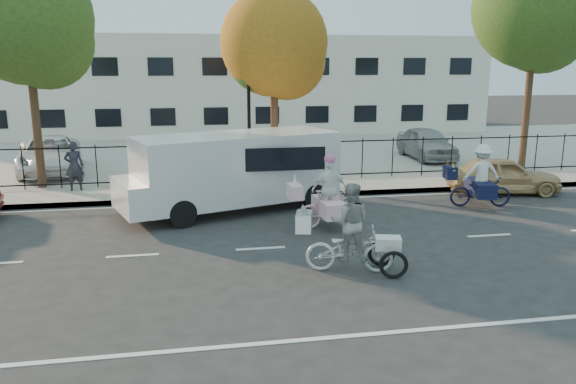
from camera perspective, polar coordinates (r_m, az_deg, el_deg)
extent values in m
plane|color=#333334|center=(13.66, -2.81, -5.76)|extent=(120.00, 120.00, 0.00)
cube|color=#A8A399|center=(18.47, -4.82, -0.57)|extent=(60.00, 0.10, 0.15)
cube|color=#A8A399|center=(19.49, -5.11, 0.14)|extent=(60.00, 2.20, 0.15)
cube|color=#A8A399|center=(28.21, -6.72, 4.08)|extent=(60.00, 15.60, 0.15)
cube|color=silver|center=(37.90, -7.79, 10.74)|extent=(34.00, 10.00, 6.00)
cylinder|color=black|center=(19.87, -3.97, 6.48)|extent=(0.12, 0.12, 4.00)
sphere|color=white|center=(19.75, -4.06, 12.69)|extent=(0.36, 0.36, 0.36)
cylinder|color=black|center=(19.93, -11.67, 3.06)|extent=(0.06, 0.06, 1.80)
cylinder|color=black|center=(19.92, -9.65, 3.14)|extent=(0.06, 0.06, 1.80)
cube|color=#59140F|center=(19.83, -10.73, 4.81)|extent=(0.85, 0.04, 0.60)
imported|color=silver|center=(12.14, 6.24, -5.82)|extent=(1.96, 1.12, 0.98)
imported|color=white|center=(11.96, 6.31, -3.08)|extent=(0.97, 0.84, 1.71)
cube|color=white|center=(11.98, 1.63, -3.01)|extent=(0.47, 0.66, 0.39)
cone|color=white|center=(12.03, 1.51, -1.65)|extent=(0.15, 0.15, 0.20)
cone|color=white|center=(11.79, 1.77, -1.97)|extent=(0.15, 0.15, 0.20)
torus|color=black|center=(11.91, 10.68, -7.29)|extent=(0.61, 0.24, 0.61)
torus|color=black|center=(12.58, 9.46, -6.13)|extent=(0.61, 0.24, 0.61)
cube|color=white|center=(12.13, 10.12, -5.15)|extent=(0.62, 0.51, 0.27)
imported|color=beige|center=(15.22, 4.18, -1.71)|extent=(1.81, 0.65, 1.07)
imported|color=white|center=(15.09, 4.22, 0.28)|extent=(1.02, 0.49, 1.68)
cube|color=#F4BAC9|center=(14.82, 0.70, 0.04)|extent=(0.37, 0.61, 0.38)
cone|color=silver|center=(14.74, 0.70, 1.33)|extent=(0.13, 0.13, 0.34)
cube|color=#F4BAC9|center=(15.21, 4.19, -1.52)|extent=(0.70, 1.43, 0.43)
sphere|color=pink|center=(14.93, 4.27, 3.37)|extent=(0.30, 0.30, 0.30)
imported|color=black|center=(18.47, 18.95, 0.09)|extent=(1.96, 0.99, 0.98)
imported|color=white|center=(18.35, 19.08, 1.94)|extent=(1.21, 0.83, 1.72)
cube|color=black|center=(18.07, 16.13, 1.95)|extent=(0.43, 0.65, 0.39)
cone|color=gold|center=(18.21, 15.90, 2.74)|extent=(0.13, 0.26, 0.35)
cone|color=gold|center=(17.86, 16.44, 2.52)|extent=(0.13, 0.26, 0.35)
cube|color=black|center=(18.45, 18.97, 0.42)|extent=(0.85, 1.50, 0.44)
cube|color=white|center=(16.97, -5.16, 2.55)|extent=(6.38, 4.05, 1.99)
cube|color=white|center=(17.12, -16.08, 0.29)|extent=(1.23, 2.22, 0.89)
cylinder|color=black|center=(16.18, -12.23, -1.63)|extent=(0.83, 0.53, 0.78)
cylinder|color=black|center=(18.07, -12.04, -0.10)|extent=(0.83, 0.53, 0.78)
cylinder|color=black|center=(16.54, 2.49, -1.03)|extent=(0.83, 0.53, 0.78)
cylinder|color=black|center=(18.40, 1.17, 0.42)|extent=(0.83, 0.53, 0.78)
imported|color=tan|center=(20.61, 21.03, 1.61)|extent=(3.94, 2.19, 1.27)
imported|color=black|center=(20.29, -20.90, 2.50)|extent=(0.67, 0.49, 1.69)
imported|color=white|center=(24.11, -23.01, 3.52)|extent=(3.33, 5.46, 1.42)
imported|color=#54585C|center=(24.03, -4.24, 4.25)|extent=(1.83, 3.85, 1.22)
imported|color=#9EA0A5|center=(26.25, 13.88, 4.86)|extent=(1.74, 4.18, 1.41)
cylinder|color=#442D1D|center=(21.11, -24.24, 6.84)|extent=(0.28, 0.28, 5.09)
sphere|color=#385B1E|center=(21.08, -25.09, 15.70)|extent=(4.36, 4.36, 4.36)
sphere|color=#385B1E|center=(21.12, -23.41, 13.86)|extent=(3.20, 3.20, 3.20)
cylinder|color=#442D1D|center=(20.63, -1.39, 6.96)|extent=(0.28, 0.28, 4.45)
sphere|color=#9F6219|center=(20.53, -1.44, 14.93)|extent=(3.82, 3.82, 3.82)
sphere|color=#9F6219|center=(20.79, -0.11, 13.15)|extent=(2.80, 2.80, 2.80)
cylinder|color=#442D1D|center=(24.90, 23.15, 8.48)|extent=(0.28, 0.28, 5.77)
sphere|color=#385B1E|center=(24.95, 23.94, 16.97)|extent=(4.94, 4.94, 4.94)
sphere|color=#385B1E|center=(25.33, 24.48, 14.97)|extent=(3.63, 3.63, 3.63)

